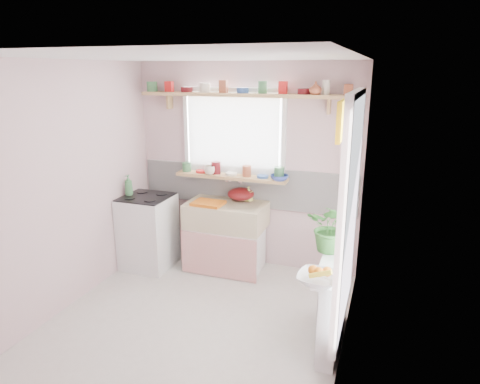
% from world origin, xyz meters
% --- Properties ---
extents(room, '(3.20, 3.20, 3.20)m').
position_xyz_m(room, '(0.66, 0.86, 1.37)').
color(room, silver).
rests_on(room, ground).
extents(sink_unit, '(0.95, 0.65, 1.11)m').
position_xyz_m(sink_unit, '(-0.15, 1.29, 0.43)').
color(sink_unit, white).
rests_on(sink_unit, ground).
extents(cooker, '(0.58, 0.58, 0.93)m').
position_xyz_m(cooker, '(-1.10, 1.05, 0.46)').
color(cooker, white).
rests_on(cooker, ground).
extents(radiator_ledge, '(0.22, 0.95, 0.78)m').
position_xyz_m(radiator_ledge, '(1.30, 0.20, 0.40)').
color(radiator_ledge, white).
rests_on(radiator_ledge, ground).
extents(windowsill, '(1.40, 0.22, 0.04)m').
position_xyz_m(windowsill, '(-0.15, 1.48, 1.14)').
color(windowsill, tan).
rests_on(windowsill, room).
extents(pine_shelf, '(2.52, 0.24, 0.04)m').
position_xyz_m(pine_shelf, '(0.00, 1.47, 2.12)').
color(pine_shelf, tan).
rests_on(pine_shelf, room).
extents(shelf_crockery, '(2.47, 0.11, 0.12)m').
position_xyz_m(shelf_crockery, '(-0.00, 1.47, 2.20)').
color(shelf_crockery, '#3F7F4C').
rests_on(shelf_crockery, pine_shelf).
extents(sill_crockery, '(1.35, 0.11, 0.12)m').
position_xyz_m(sill_crockery, '(-0.17, 1.48, 1.22)').
color(sill_crockery, '#3F7F4C').
rests_on(sill_crockery, windowsill).
extents(dish_tray, '(0.37, 0.29, 0.04)m').
position_xyz_m(dish_tray, '(-0.33, 1.18, 0.87)').
color(dish_tray, orange).
rests_on(dish_tray, sink_unit).
extents(colander, '(0.39, 0.39, 0.15)m').
position_xyz_m(colander, '(-0.03, 1.50, 0.92)').
color(colander, '#590F11').
rests_on(colander, sink_unit).
extents(jade_plant, '(0.46, 0.41, 0.47)m').
position_xyz_m(jade_plant, '(1.21, 0.47, 1.01)').
color(jade_plant, '#336E2C').
rests_on(jade_plant, radiator_ledge).
extents(fruit_bowl, '(0.36, 0.36, 0.08)m').
position_xyz_m(fruit_bowl, '(1.21, -0.20, 0.82)').
color(fruit_bowl, silver).
rests_on(fruit_bowl, radiator_ledge).
extents(herb_pot, '(0.10, 0.08, 0.19)m').
position_xyz_m(herb_pot, '(1.33, 0.30, 0.87)').
color(herb_pot, '#245A24').
rests_on(herb_pot, radiator_ledge).
extents(soap_bottle_sink, '(0.09, 0.09, 0.18)m').
position_xyz_m(soap_bottle_sink, '(0.07, 1.50, 0.94)').
color(soap_bottle_sink, '#D8DE63').
rests_on(soap_bottle_sink, sink_unit).
extents(sill_cup, '(0.15, 0.15, 0.11)m').
position_xyz_m(sill_cup, '(-0.41, 1.42, 1.21)').
color(sill_cup, '#EFE6CF').
rests_on(sill_cup, windowsill).
extents(sill_bowl, '(0.25, 0.25, 0.07)m').
position_xyz_m(sill_bowl, '(0.47, 1.42, 1.19)').
color(sill_bowl, '#2D4094').
rests_on(sill_bowl, windowsill).
extents(shelf_vase, '(0.14, 0.14, 0.14)m').
position_xyz_m(shelf_vase, '(0.84, 1.41, 2.21)').
color(shelf_vase, '#A25131').
rests_on(shelf_vase, pine_shelf).
extents(cooker_bottle, '(0.11, 0.11, 0.25)m').
position_xyz_m(cooker_bottle, '(-1.32, 1.03, 1.04)').
color(cooker_bottle, '#44894D').
rests_on(cooker_bottle, cooker).
extents(fruit, '(0.20, 0.14, 0.10)m').
position_xyz_m(fruit, '(1.22, -0.19, 0.88)').
color(fruit, orange).
rests_on(fruit, fruit_bowl).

